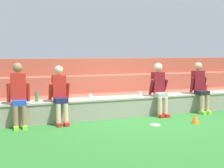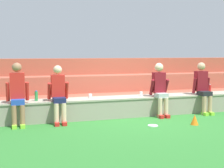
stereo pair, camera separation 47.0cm
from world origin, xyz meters
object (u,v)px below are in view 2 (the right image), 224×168
at_px(water_bottle_mid_right, 36,96).
at_px(plastic_cup_right_end, 141,94).
at_px(person_far_left, 18,92).
at_px(sports_cone, 195,120).
at_px(water_bottle_near_left, 210,89).
at_px(plastic_cup_left_end, 90,96).
at_px(frisbee, 153,126).
at_px(person_center, 160,88).
at_px(person_left_of_center, 59,93).
at_px(person_right_of_center, 203,86).

relative_size(water_bottle_mid_right, plastic_cup_right_end, 2.11).
bearing_deg(person_far_left, sports_cone, -15.86).
distance_m(water_bottle_near_left, sports_cone, 2.06).
xyz_separation_m(plastic_cup_left_end, frisbee, (1.15, -1.29, -0.55)).
bearing_deg(person_center, frisbee, -123.77).
distance_m(water_bottle_near_left, water_bottle_mid_right, 4.85).
height_order(person_center, plastic_cup_right_end, person_center).
xyz_separation_m(person_left_of_center, person_right_of_center, (3.91, 0.01, 0.03)).
distance_m(person_far_left, water_bottle_near_left, 5.28).
bearing_deg(sports_cone, water_bottle_mid_right, 158.05).
height_order(frisbee, sports_cone, sports_cone).
bearing_deg(plastic_cup_left_end, person_far_left, -168.49).
bearing_deg(water_bottle_near_left, person_far_left, -176.42).
xyz_separation_m(person_left_of_center, plastic_cup_right_end, (2.21, 0.29, -0.15)).
bearing_deg(water_bottle_mid_right, plastic_cup_left_end, 2.93).
height_order(person_right_of_center, water_bottle_near_left, person_right_of_center).
xyz_separation_m(person_far_left, person_right_of_center, (4.82, 0.02, -0.02)).
bearing_deg(person_left_of_center, plastic_cup_left_end, 22.26).
distance_m(person_right_of_center, sports_cone, 1.59).
distance_m(plastic_cup_left_end, plastic_cup_right_end, 1.37).
xyz_separation_m(person_left_of_center, sports_cone, (2.96, -1.12, -0.60)).
relative_size(person_center, frisbee, 6.03).
distance_m(water_bottle_near_left, plastic_cup_right_end, 2.14).
bearing_deg(sports_cone, water_bottle_near_left, 45.79).
distance_m(person_left_of_center, water_bottle_mid_right, 0.57).
distance_m(person_far_left, plastic_cup_right_end, 3.15).
relative_size(water_bottle_near_left, plastic_cup_left_end, 2.38).
height_order(person_left_of_center, sports_cone, person_left_of_center).
xyz_separation_m(water_bottle_near_left, frisbee, (-2.36, -1.26, -0.62)).
relative_size(person_left_of_center, plastic_cup_right_end, 11.62).
height_order(person_left_of_center, person_center, person_center).
bearing_deg(person_right_of_center, water_bottle_mid_right, 176.47).
bearing_deg(person_far_left, person_left_of_center, 0.85).
distance_m(person_far_left, person_left_of_center, 0.92).
relative_size(person_right_of_center, water_bottle_mid_right, 5.65).
bearing_deg(person_right_of_center, frisbee, -153.63).
bearing_deg(person_left_of_center, water_bottle_mid_right, 150.71).
bearing_deg(frisbee, plastic_cup_left_end, 131.68).
distance_m(water_bottle_near_left, plastic_cup_left_end, 3.51).
bearing_deg(person_left_of_center, plastic_cup_right_end, 7.42).
bearing_deg(plastic_cup_left_end, water_bottle_mid_right, -177.07).
relative_size(person_far_left, plastic_cup_left_end, 13.56).
xyz_separation_m(plastic_cup_right_end, sports_cone, (0.75, -1.40, -0.45)).
bearing_deg(plastic_cup_right_end, person_right_of_center, -9.47).
height_order(person_right_of_center, plastic_cup_left_end, person_right_of_center).
relative_size(person_far_left, sports_cone, 6.13).
bearing_deg(frisbee, water_bottle_mid_right, 153.82).
bearing_deg(person_center, sports_cone, -73.11).
xyz_separation_m(person_left_of_center, frisbee, (1.99, -0.94, -0.71)).
bearing_deg(frisbee, plastic_cup_right_end, 79.80).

